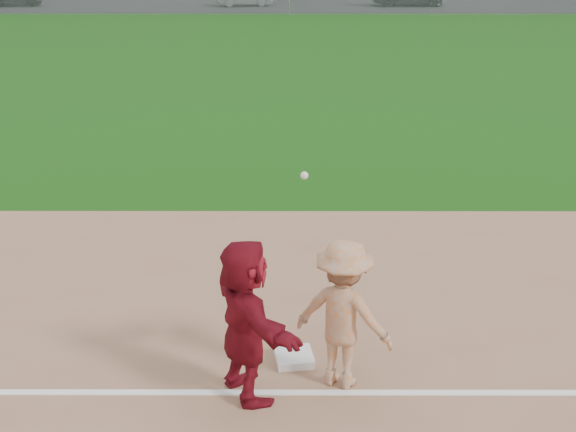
{
  "coord_description": "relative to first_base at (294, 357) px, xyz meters",
  "views": [
    {
      "loc": [
        0.02,
        -7.76,
        4.95
      ],
      "look_at": [
        0.0,
        1.5,
        1.3
      ],
      "focal_mm": 45.0,
      "sensor_mm": 36.0,
      "label": 1
    }
  ],
  "objects": [
    {
      "name": "ground",
      "position": [
        -0.08,
        0.14,
        -0.07
      ],
      "size": [
        160.0,
        160.0,
        0.0
      ],
      "primitive_type": "plane",
      "color": "#15470D",
      "rests_on": "ground"
    },
    {
      "name": "foul_line",
      "position": [
        -0.08,
        -0.66,
        -0.05
      ],
      "size": [
        60.0,
        0.1,
        0.01
      ],
      "primitive_type": "cube",
      "color": "white",
      "rests_on": "infield_dirt"
    },
    {
      "name": "parking_asphalt",
      "position": [
        -0.08,
        46.14,
        -0.07
      ],
      "size": [
        120.0,
        10.0,
        0.01
      ],
      "primitive_type": "cube",
      "color": "black",
      "rests_on": "ground"
    },
    {
      "name": "first_base",
      "position": [
        0.0,
        0.0,
        0.0
      ],
      "size": [
        0.52,
        0.52,
        0.1
      ],
      "primitive_type": "cube",
      "rotation": [
        0.0,
        0.0,
        0.15
      ],
      "color": "white",
      "rests_on": "infield_dirt"
    },
    {
      "name": "base_runner",
      "position": [
        -0.54,
        -0.67,
        0.9
      ],
      "size": [
        1.31,
        1.83,
        1.91
      ],
      "primitive_type": "imported",
      "rotation": [
        0.0,
        0.0,
        2.05
      ],
      "color": "maroon",
      "rests_on": "infield_dirt"
    },
    {
      "name": "first_base_play",
      "position": [
        0.55,
        -0.45,
        0.85
      ],
      "size": [
        1.33,
        1.09,
        2.55
      ],
      "color": "#A0A0A3",
      "rests_on": "infield_dirt"
    }
  ]
}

